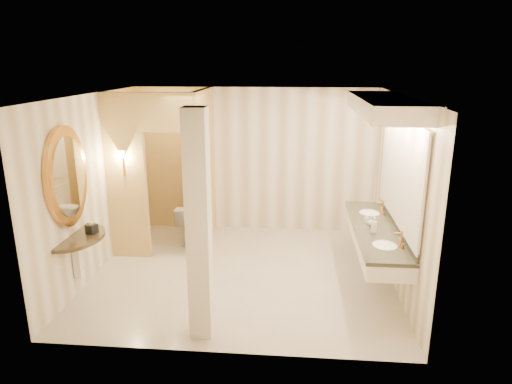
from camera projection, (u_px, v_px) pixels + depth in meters
floor at (242, 273)px, 7.04m from camera, size 4.50×4.50×0.00m
ceiling at (241, 95)px, 6.29m from camera, size 4.50×4.50×0.00m
wall_back at (254, 160)px, 8.58m from camera, size 4.50×0.02×2.70m
wall_front at (219, 241)px, 4.75m from camera, size 4.50×0.02×2.70m
wall_left at (93, 186)px, 6.86m from camera, size 0.02×4.00×2.70m
wall_right at (399, 193)px, 6.48m from camera, size 0.02×4.00×2.70m
toilet_closet at (183, 170)px, 7.68m from camera, size 1.50×1.55×2.70m
wall_sconce at (123, 155)px, 7.13m from camera, size 0.14×0.14×0.42m
vanity at (383, 176)px, 6.29m from camera, size 0.75×2.61×2.09m
console_shelf at (69, 202)px, 6.06m from camera, size 1.04×1.04×1.97m
pillar at (199, 228)px, 5.13m from camera, size 0.26×0.26×2.70m
tissue_box at (92, 229)px, 6.26m from camera, size 0.16×0.16×0.13m
toilet at (190, 222)px, 8.22m from camera, size 0.41×0.70×0.71m
soap_bottle_a at (366, 219)px, 6.67m from camera, size 0.05×0.06×0.12m
soap_bottle_b at (371, 222)px, 6.55m from camera, size 0.11×0.11×0.12m
soap_bottle_c at (374, 225)px, 6.26m from camera, size 0.11×0.11×0.23m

